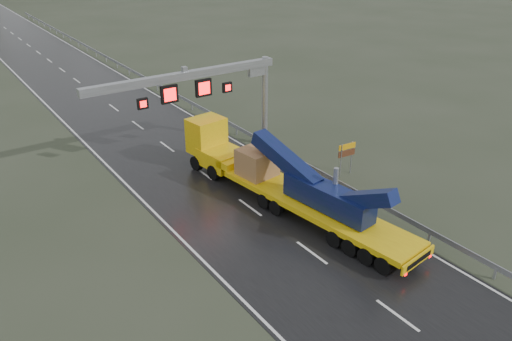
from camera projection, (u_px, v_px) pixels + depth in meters
ground at (365, 292)px, 24.34m from camera, size 400.00×400.00×0.00m
road at (94, 93)px, 53.85m from camera, size 11.00×200.00×0.02m
guardrail at (187, 100)px, 49.31m from camera, size 0.20×140.00×1.40m
sign_gantry at (212, 87)px, 36.25m from camera, size 14.90×1.20×7.42m
heavy_haul_truck at (270, 173)px, 32.30m from camera, size 4.96×19.02×4.43m
exit_sign_pair at (347, 153)px, 35.25m from camera, size 1.44×0.19×2.46m
striped_barrier at (268, 146)px, 39.22m from camera, size 0.79×0.60×1.19m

